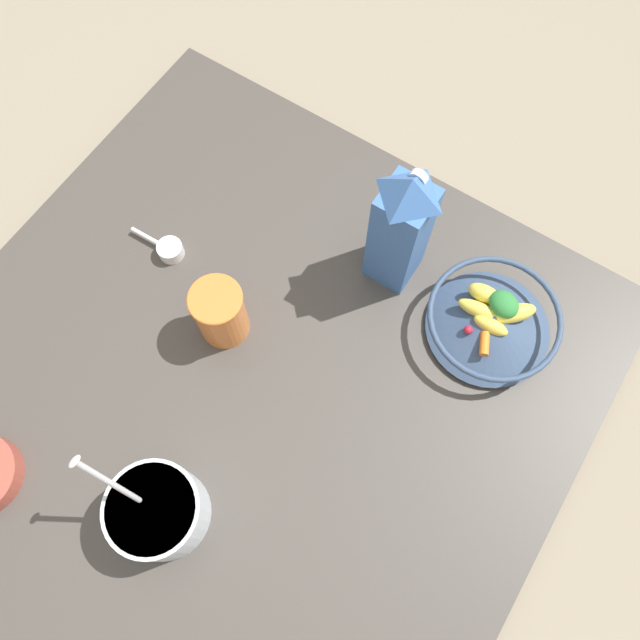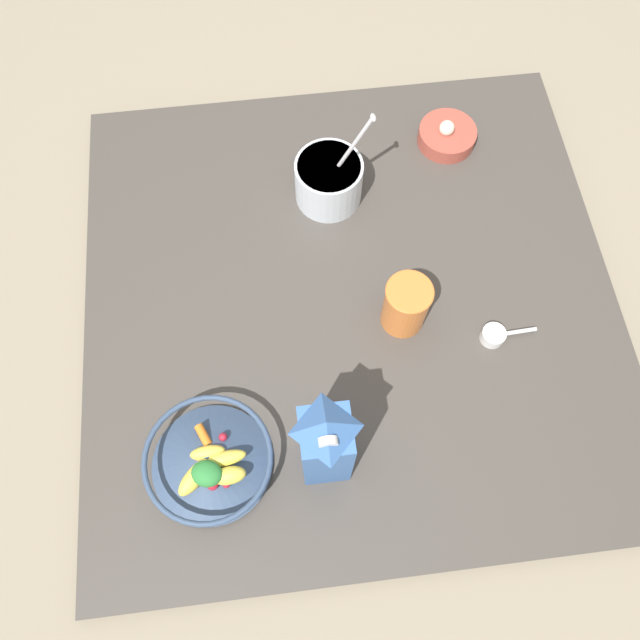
% 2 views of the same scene
% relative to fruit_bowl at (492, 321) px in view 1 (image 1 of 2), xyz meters
% --- Properties ---
extents(ground_plane, '(6.00, 6.00, 0.00)m').
position_rel_fruit_bowl_xyz_m(ground_plane, '(0.29, 0.30, -0.07)').
color(ground_plane, gray).
extents(countertop, '(1.05, 1.05, 0.03)m').
position_rel_fruit_bowl_xyz_m(countertop, '(0.29, 0.30, -0.05)').
color(countertop, '#47423D').
rests_on(countertop, ground_plane).
extents(fruit_bowl, '(0.22, 0.22, 0.08)m').
position_rel_fruit_bowl_xyz_m(fruit_bowl, '(0.00, 0.00, 0.00)').
color(fruit_bowl, '#384C6B').
rests_on(fruit_bowl, countertop).
extents(milk_carton, '(0.08, 0.08, 0.28)m').
position_rel_fruit_bowl_xyz_m(milk_carton, '(0.20, -0.01, 0.10)').
color(milk_carton, '#3D6BB2').
rests_on(milk_carton, countertop).
extents(yogurt_tub, '(0.15, 0.14, 0.24)m').
position_rel_fruit_bowl_xyz_m(yogurt_tub, '(0.27, 0.54, 0.02)').
color(yogurt_tub, silver).
rests_on(yogurt_tub, countertop).
extents(drinking_cup, '(0.09, 0.09, 0.12)m').
position_rel_fruit_bowl_xyz_m(drinking_cup, '(0.38, 0.24, 0.03)').
color(drinking_cup, orange).
rests_on(drinking_cup, countertop).
extents(measuring_scoop, '(0.11, 0.05, 0.03)m').
position_rel_fruit_bowl_xyz_m(measuring_scoop, '(0.55, 0.18, -0.03)').
color(measuring_scoop, white).
rests_on(measuring_scoop, countertop).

